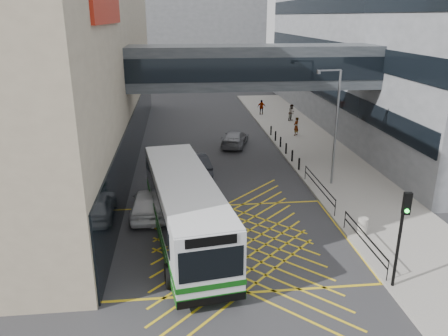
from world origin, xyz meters
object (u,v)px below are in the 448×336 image
object	(u,v)px
car_white	(147,203)
car_dark	(194,163)
bus	(184,207)
litter_bin	(362,226)
traffic_light	(402,227)
car_silver	(235,138)
pedestrian_a	(296,126)
pedestrian_b	(292,113)
street_lamp	(334,121)
pedestrian_c	(262,107)

from	to	relation	value
car_white	car_dark	xyz separation A→B (m)	(2.99, 7.05, -0.01)
bus	car_white	xyz separation A→B (m)	(-2.10, 3.11, -1.07)
bus	litter_bin	size ratio (longest dim) A/B	13.79
traffic_light	bus	bearing A→B (deg)	155.92
car_silver	pedestrian_a	bearing A→B (deg)	-141.70
car_silver	pedestrian_a	xyz separation A→B (m)	(6.20, 2.39, 0.29)
bus	pedestrian_b	world-z (taller)	bus
car_silver	pedestrian_b	world-z (taller)	pedestrian_b
car_silver	street_lamp	size ratio (longest dim) A/B	0.61
car_dark	street_lamp	size ratio (longest dim) A/B	0.63
car_dark	street_lamp	xyz separation A→B (m)	(9.05, -3.64, 3.77)
traffic_light	street_lamp	xyz separation A→B (m)	(1.30, 11.97, 1.54)
bus	pedestrian_b	distance (m)	28.12
pedestrian_a	pedestrian_b	world-z (taller)	pedestrian_b
bus	pedestrian_a	bearing A→B (deg)	51.86
traffic_light	car_silver	bearing A→B (deg)	107.92
traffic_light	pedestrian_c	xyz separation A→B (m)	(0.86, 34.24, -1.98)
car_dark	pedestrian_c	world-z (taller)	pedestrian_c
car_dark	pedestrian_b	size ratio (longest dim) A/B	2.69
pedestrian_a	car_white	bearing A→B (deg)	8.04
pedestrian_c	car_silver	bearing A→B (deg)	78.45
bus	car_dark	xyz separation A→B (m)	(0.89, 10.16, -1.07)
car_silver	traffic_light	distance (m)	22.75
street_lamp	traffic_light	bearing A→B (deg)	-104.61
street_lamp	litter_bin	size ratio (longest dim) A/B	8.50
street_lamp	car_dark	bearing A→B (deg)	149.66
car_dark	litter_bin	world-z (taller)	car_dark
car_white	litter_bin	xyz separation A→B (m)	(11.31, -3.86, -0.15)
pedestrian_b	pedestrian_c	xyz separation A→B (m)	(-2.68, 3.44, -0.05)
pedestrian_a	pedestrian_c	distance (m)	9.66
car_white	litter_bin	distance (m)	11.95
car_silver	pedestrian_c	bearing A→B (deg)	-94.19
car_white	traffic_light	world-z (taller)	traffic_light
car_silver	car_white	bearing A→B (deg)	80.48
car_dark	bus	bearing A→B (deg)	72.23
street_lamp	litter_bin	bearing A→B (deg)	-104.08
bus	traffic_light	world-z (taller)	traffic_light
traffic_light	car_white	bearing A→B (deg)	149.61
litter_bin	pedestrian_c	distance (m)	29.53
car_dark	pedestrian_c	distance (m)	20.51
car_silver	traffic_light	world-z (taller)	traffic_light
car_white	pedestrian_a	size ratio (longest dim) A/B	2.76
litter_bin	street_lamp	bearing A→B (deg)	84.32
street_lamp	pedestrian_c	world-z (taller)	street_lamp
street_lamp	litter_bin	distance (m)	8.29
pedestrian_c	car_white	bearing A→B (deg)	75.54
traffic_light	pedestrian_c	size ratio (longest dim) A/B	2.57
bus	litter_bin	world-z (taller)	bus
pedestrian_b	pedestrian_a	bearing A→B (deg)	-143.74
car_dark	pedestrian_c	size ratio (longest dim) A/B	2.84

